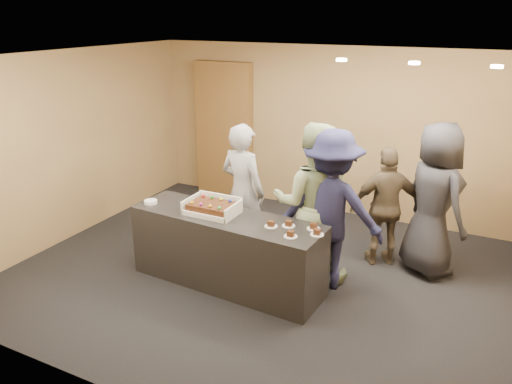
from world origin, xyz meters
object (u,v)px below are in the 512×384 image
person_sage_man (312,203)px  person_dark_suit (434,200)px  person_server_grey (243,191)px  person_brown_extra (386,207)px  cake_box (213,209)px  serving_counter (227,250)px  sheet_cake (212,206)px  plate_stack (151,202)px  storage_cabinet (224,130)px  person_navy_man (331,210)px

person_sage_man → person_dark_suit: bearing=-165.7°
person_server_grey → person_dark_suit: (2.35, 0.65, 0.06)m
person_brown_extra → person_dark_suit: size_ratio=0.81×
cake_box → person_sage_man: bearing=30.2°
cake_box → person_server_grey: (-0.00, 0.77, -0.02)m
cake_box → serving_counter: bearing=-6.6°
sheet_cake → person_brown_extra: 2.27m
person_server_grey → plate_stack: bearing=55.4°
serving_counter → person_sage_man: 1.18m
cake_box → sheet_cake: (-0.00, -0.02, 0.05)m
serving_counter → person_server_grey: 0.95m
person_sage_man → person_server_grey: bearing=-27.1°
serving_counter → sheet_cake: 0.58m
storage_cabinet → person_server_grey: storage_cabinet is taller
person_server_grey → person_dark_suit: size_ratio=0.94×
person_sage_man → person_brown_extra: size_ratio=1.25×
plate_stack → person_server_grey: 1.22m
serving_counter → cake_box: (-0.20, 0.02, 0.49)m
storage_cabinet → person_sage_man: size_ratio=1.20×
cake_box → plate_stack: 0.87m
cake_box → person_dark_suit: size_ratio=0.31×
serving_counter → cake_box: cake_box is taller
storage_cabinet → person_brown_extra: 3.54m
plate_stack → serving_counter: bearing=3.5°
sheet_cake → person_sage_man: bearing=31.1°
person_sage_man → person_brown_extra: (0.74, 0.78, -0.20)m
plate_stack → person_server_grey: bearing=45.0°
serving_counter → plate_stack: bearing=-173.0°
plate_stack → cake_box: bearing=5.8°
serving_counter → storage_cabinet: size_ratio=1.01×
person_navy_man → person_server_grey: bearing=-16.8°
cake_box → person_dark_suit: 2.74m
serving_counter → person_server_grey: person_server_grey is taller
sheet_cake → person_sage_man: person_sage_man is taller
sheet_cake → serving_counter: bearing=0.0°
serving_counter → plate_stack: plate_stack is taller
sheet_cake → person_navy_man: 1.41m
plate_stack → storage_cabinet: bearing=101.6°
serving_counter → person_dark_suit: size_ratio=1.22×
storage_cabinet → sheet_cake: bearing=-62.6°
cake_box → sheet_cake: cake_box is taller
person_brown_extra → person_sage_man: bearing=17.3°
person_brown_extra → plate_stack: bearing=-0.2°
serving_counter → person_dark_suit: person_dark_suit is taller
sheet_cake → person_sage_man: 1.21m
person_sage_man → person_brown_extra: person_sage_man is taller
storage_cabinet → cake_box: storage_cabinet is taller
storage_cabinet → sheet_cake: storage_cabinet is taller
person_server_grey → person_brown_extra: bearing=-150.7°
serving_counter → storage_cabinet: bearing=124.0°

